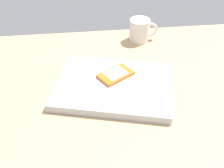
# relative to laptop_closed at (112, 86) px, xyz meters

# --- Properties ---
(desk_surface) EXTENTS (1.20, 0.80, 0.03)m
(desk_surface) POSITION_rel_laptop_closed_xyz_m (0.00, -0.04, -0.03)
(desk_surface) COLOR tan
(desk_surface) RESTS_ON ground
(laptop_closed) EXTENTS (0.38, 0.32, 0.02)m
(laptop_closed) POSITION_rel_laptop_closed_xyz_m (0.00, 0.00, 0.00)
(laptop_closed) COLOR #B7BABC
(laptop_closed) RESTS_ON desk_surface
(cell_phone_on_laptop) EXTENTS (0.12, 0.10, 0.01)m
(cell_phone_on_laptop) POSITION_rel_laptop_closed_xyz_m (0.01, 0.03, 0.02)
(cell_phone_on_laptop) COLOR orange
(cell_phone_on_laptop) RESTS_ON laptop_closed
(coffee_mug) EXTENTS (0.10, 0.07, 0.08)m
(coffee_mug) POSITION_rel_laptop_closed_xyz_m (0.13, 0.27, 0.03)
(coffee_mug) COLOR silver
(coffee_mug) RESTS_ON desk_surface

